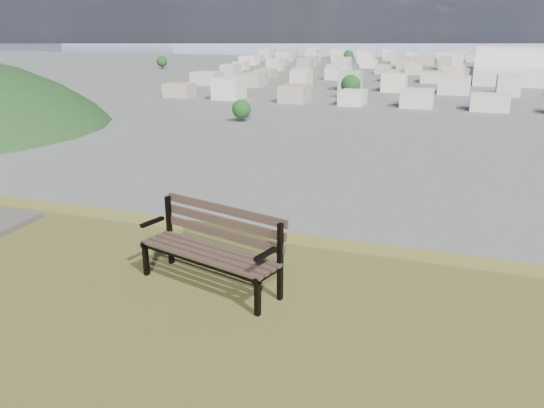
% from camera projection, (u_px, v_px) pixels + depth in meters
% --- Properties ---
extents(park_bench, '(1.67, 0.92, 0.84)m').
position_uv_depth(park_bench, '(214.00, 243.00, 5.54)').
color(park_bench, '#463528').
rests_on(park_bench, hilltop_mesa).
extents(arena, '(60.65, 27.40, 25.24)m').
position_uv_depth(arena, '(537.00, 74.00, 265.34)').
color(arena, silver).
rests_on(arena, ground).
extents(city_blocks, '(395.00, 361.00, 7.00)m').
position_uv_depth(city_blocks, '(458.00, 65.00, 363.56)').
color(city_blocks, beige).
rests_on(city_blocks, ground).
extents(city_trees, '(406.52, 387.20, 9.98)m').
position_uv_depth(city_trees, '(408.00, 70.00, 303.90)').
color(city_trees, '#321F19').
rests_on(city_trees, ground).
extents(bay_water, '(2400.00, 700.00, 0.12)m').
position_uv_depth(bay_water, '(463.00, 47.00, 817.27)').
color(bay_water, '#8291A6').
rests_on(bay_water, ground).
extents(far_hills, '(2050.00, 340.00, 60.00)m').
position_uv_depth(far_hills, '(440.00, 29.00, 1278.66)').
color(far_hills, '#9096B3').
rests_on(far_hills, ground).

